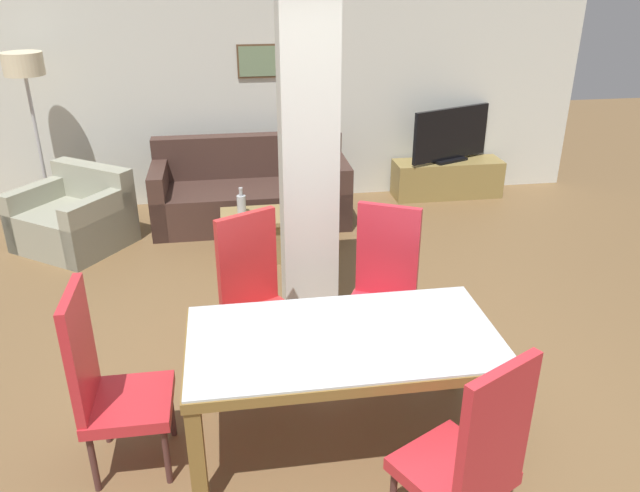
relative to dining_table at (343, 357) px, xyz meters
name	(u,v)px	position (x,y,z in m)	size (l,w,h in m)	color
ground_plane	(342,438)	(0.00, 0.00, -0.59)	(18.00, 18.00, 0.00)	brown
back_wall	(274,83)	(0.00, 4.25, 0.76)	(7.20, 0.09, 2.70)	silver
divider_pillar	(308,148)	(0.02, 1.57, 0.76)	(0.41, 0.37, 2.70)	silver
dining_table	(343,357)	(0.00, 0.00, 0.00)	(1.74, 0.91, 0.73)	brown
dining_chair_far_left	(257,294)	(-0.44, 0.83, -0.02)	(0.62, 0.62, 1.12)	red
dining_chair_far_right	(383,285)	(0.43, 0.83, -0.02)	(0.62, 0.62, 1.12)	red
dining_chair_head_left	(107,381)	(-1.28, 0.00, -0.02)	(0.46, 0.46, 1.12)	red
dining_chair_near_right	(471,456)	(0.44, -0.82, -0.02)	(0.62, 0.62, 1.12)	red
sofa	(251,194)	(-0.35, 3.54, -0.29)	(2.06, 0.87, 0.88)	#442D26
armchair	(75,220)	(-2.11, 3.15, -0.32)	(1.26, 1.24, 0.75)	#A0A18B
coffee_table	(263,235)	(-0.29, 2.60, -0.36)	(0.77, 0.49, 0.44)	olive
bottle	(241,204)	(-0.47, 2.63, -0.05)	(0.08, 0.08, 0.26)	#B2B7BC
tv_stand	(447,178)	(2.02, 3.97, -0.37)	(1.29, 0.40, 0.44)	olive
tv_screen	(451,136)	(2.02, 3.97, 0.16)	(1.01, 0.45, 0.63)	black
floor_lamp	(26,80)	(-2.49, 3.78, 0.94)	(0.39, 0.39, 1.80)	#B7B7BC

